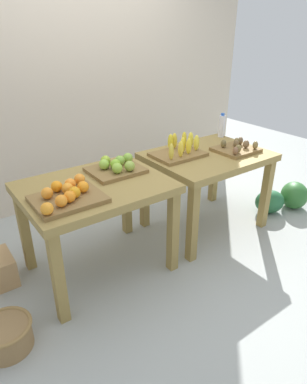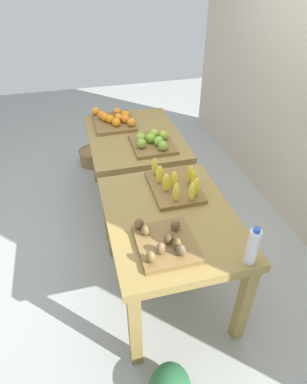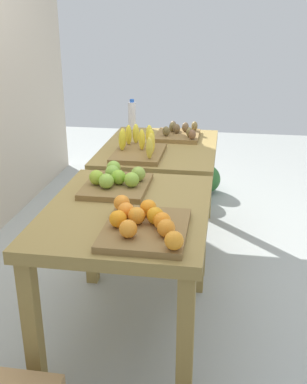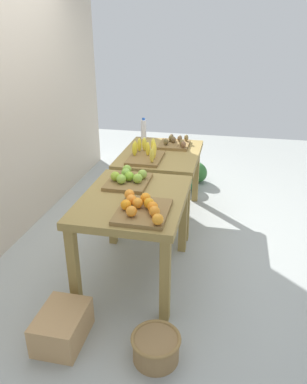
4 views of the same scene
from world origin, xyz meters
The scene contains 9 objects.
ground_plane centered at (0.00, 0.00, 0.00)m, with size 8.00×8.00×0.00m, color #A0A5A1.
display_table_left centered at (-0.56, 0.00, 0.63)m, with size 1.04×0.80×0.74m.
display_table_right centered at (0.56, 0.00, 0.63)m, with size 1.04×0.80×0.74m.
orange_bin centered at (-0.82, -0.13, 0.78)m, with size 0.45×0.38×0.11m.
apple_bin centered at (-0.32, 0.11, 0.78)m, with size 0.40×0.34×0.11m.
banana_crate centered at (0.32, 0.11, 0.79)m, with size 0.44×0.32×0.17m.
kiwi_bin centered at (0.81, -0.11, 0.77)m, with size 0.36×0.32×0.10m.
water_bottle centered at (1.03, 0.29, 0.86)m, with size 0.06×0.06×0.24m.
watermelon_pile centered at (1.49, -0.26, 0.13)m, with size 0.72×0.46×0.28m.
Camera 3 is at (-2.59, -0.45, 1.64)m, focal length 42.91 mm.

